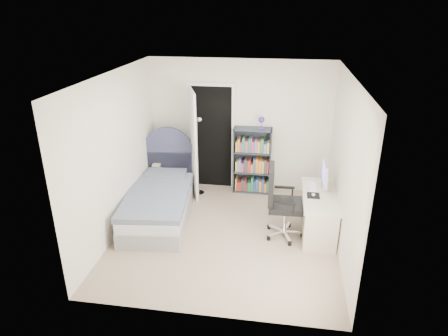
# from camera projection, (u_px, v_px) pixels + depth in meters

# --- Properties ---
(room_shell) EXTENTS (3.50, 3.70, 2.60)m
(room_shell) POSITION_uv_depth(u_px,v_px,m) (226.00, 161.00, 5.87)
(room_shell) COLOR gray
(room_shell) RESTS_ON ground
(door) EXTENTS (0.92, 0.79, 2.06)m
(door) POSITION_uv_depth(u_px,v_px,m) (200.00, 140.00, 7.45)
(door) COLOR black
(door) RESTS_ON ground
(bed) EXTENTS (1.21, 2.20, 1.29)m
(bed) POSITION_uv_depth(u_px,v_px,m) (160.00, 199.00, 6.82)
(bed) COLOR gray
(bed) RESTS_ON ground
(nightstand) EXTENTS (0.40, 0.40, 0.59)m
(nightstand) POSITION_uv_depth(u_px,v_px,m) (160.00, 173.00, 7.64)
(nightstand) COLOR tan
(nightstand) RESTS_ON ground
(floor_lamp) EXTENTS (0.22, 0.22, 1.53)m
(floor_lamp) POSITION_uv_depth(u_px,v_px,m) (199.00, 164.00, 7.44)
(floor_lamp) COLOR silver
(floor_lamp) RESTS_ON ground
(bookcase) EXTENTS (0.71, 0.30, 1.50)m
(bookcase) POSITION_uv_depth(u_px,v_px,m) (253.00, 163.00, 7.59)
(bookcase) COLOR #323844
(bookcase) RESTS_ON ground
(desk) EXTENTS (0.53, 1.32, 1.08)m
(desk) POSITION_uv_depth(u_px,v_px,m) (318.00, 211.00, 6.32)
(desk) COLOR beige
(desk) RESTS_ON ground
(office_chair) EXTENTS (0.60, 0.61, 1.17)m
(office_chair) POSITION_uv_depth(u_px,v_px,m) (280.00, 199.00, 6.09)
(office_chair) COLOR silver
(office_chair) RESTS_ON ground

